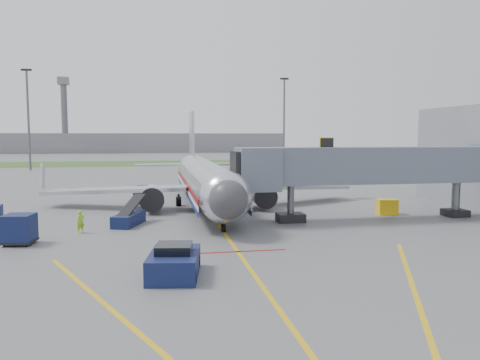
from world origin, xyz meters
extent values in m
plane|color=#565659|center=(0.00, 0.00, 0.00)|extent=(400.00, 400.00, 0.00)
cube|color=#2D4C1E|center=(0.00, 90.00, 0.01)|extent=(300.00, 25.00, 0.01)
cube|color=gold|center=(0.00, -2.00, 0.00)|extent=(0.25, 50.00, 0.01)
cube|color=maroon|center=(0.00, -4.00, 0.00)|extent=(6.00, 0.25, 0.01)
cube|color=gold|center=(-6.00, -14.00, 0.00)|extent=(9.52, 20.04, 0.01)
cube|color=gold|center=(6.00, -14.00, 0.00)|extent=(9.52, 20.04, 0.01)
cylinder|color=silver|center=(0.00, 15.00, 2.70)|extent=(3.80, 28.00, 3.80)
sphere|color=silver|center=(0.00, 1.00, 2.70)|extent=(3.80, 3.80, 3.80)
sphere|color=#38383D|center=(0.00, -0.30, 2.70)|extent=(2.74, 2.74, 2.74)
cube|color=black|center=(0.00, 0.60, 3.25)|extent=(2.20, 1.20, 0.55)
cone|color=silver|center=(0.00, 31.50, 2.70)|extent=(3.80, 5.00, 3.80)
cube|color=#B7BAC1|center=(0.00, 31.00, 6.70)|extent=(0.35, 4.20, 7.00)
cube|color=#B7BAC1|center=(-8.50, 15.00, 1.80)|extent=(15.10, 8.59, 1.13)
cube|color=#B7BAC1|center=(8.50, 15.00, 1.80)|extent=(15.10, 8.59, 1.13)
cylinder|color=silver|center=(-5.20, 12.00, 1.35)|extent=(2.10, 3.60, 2.10)
cylinder|color=silver|center=(5.20, 12.00, 1.35)|extent=(2.10, 3.60, 2.10)
cube|color=maroon|center=(1.92, 15.00, 2.35)|extent=(0.05, 28.00, 0.45)
cube|color=navy|center=(1.92, 15.00, 1.45)|extent=(0.05, 28.00, 0.35)
cylinder|color=black|center=(0.00, 2.00, 0.30)|extent=(0.28, 0.70, 0.70)
cylinder|color=black|center=(-2.60, 15.50, 0.45)|extent=(0.50, 1.00, 1.00)
cylinder|color=black|center=(2.60, 15.50, 0.45)|extent=(0.50, 1.00, 1.00)
cube|color=slate|center=(13.00, 5.00, 4.60)|extent=(20.00, 3.00, 3.00)
cube|color=slate|center=(3.20, 5.00, 4.40)|extent=(3.20, 3.60, 3.40)
cube|color=black|center=(2.00, 5.00, 4.40)|extent=(1.60, 3.00, 2.80)
cube|color=yellow|center=(9.00, 5.00, 6.40)|extent=(1.20, 0.15, 1.00)
cylinder|color=#595B60|center=(6.00, 5.00, 1.55)|extent=(0.56, 0.56, 3.10)
cube|color=black|center=(6.00, 5.00, 0.35)|extent=(2.20, 1.60, 0.70)
cylinder|color=#595B60|center=(21.00, 5.00, 1.55)|extent=(0.70, 0.70, 3.10)
cube|color=black|center=(21.00, 5.00, 0.30)|extent=(1.80, 1.80, 0.60)
cylinder|color=#595B60|center=(-30.00, 70.00, 10.00)|extent=(0.44, 0.44, 20.00)
cube|color=black|center=(-30.00, 70.00, 20.20)|extent=(2.00, 0.40, 0.40)
cylinder|color=#595B60|center=(25.00, 75.00, 10.00)|extent=(0.44, 0.44, 20.00)
cube|color=black|center=(25.00, 75.00, 20.20)|extent=(2.00, 0.40, 0.40)
cube|color=slate|center=(-10.00, 170.00, 4.00)|extent=(120.00, 14.00, 8.00)
cylinder|color=#595B60|center=(-40.00, 165.00, 14.00)|extent=(2.40, 2.40, 28.00)
cube|color=slate|center=(-40.00, 165.00, 28.50)|extent=(4.00, 4.00, 3.00)
cube|color=#0D1D3A|center=(-4.00, -8.28, 0.60)|extent=(2.98, 4.26, 1.20)
cube|color=black|center=(-4.00, -8.28, 1.37)|extent=(2.00, 2.00, 0.55)
cylinder|color=black|center=(-5.19, -9.53, 0.44)|extent=(0.37, 0.90, 0.87)
cylinder|color=black|center=(-3.25, -9.83, 0.44)|extent=(0.37, 0.90, 0.87)
cylinder|color=black|center=(-4.75, -6.72, 0.44)|extent=(0.37, 0.90, 0.87)
cylinder|color=black|center=(-2.81, -7.02, 0.44)|extent=(0.37, 0.90, 0.87)
cube|color=#0D1D3A|center=(-13.62, 0.46, 1.09)|extent=(1.99, 1.99, 1.77)
cube|color=black|center=(-13.62, 0.46, 0.21)|extent=(2.05, 2.05, 0.14)
cylinder|color=black|center=(-14.39, -0.13, 0.16)|extent=(0.29, 0.35, 0.32)
cylinder|color=black|center=(-13.03, -0.31, 0.16)|extent=(0.29, 0.35, 0.32)
cylinder|color=black|center=(-14.21, 1.23, 0.16)|extent=(0.29, 0.35, 0.32)
cylinder|color=black|center=(-12.85, 1.05, 0.16)|extent=(0.29, 0.35, 0.32)
cylinder|color=black|center=(-17.28, 8.98, 0.12)|extent=(0.23, 0.27, 0.25)
cube|color=#0D1D3A|center=(-6.09, 17.83, 1.02)|extent=(2.15, 2.15, 1.66)
cube|color=black|center=(-6.09, 17.83, 0.19)|extent=(2.22, 2.22, 0.13)
cylinder|color=black|center=(-6.92, 17.46, 0.15)|extent=(0.33, 0.37, 0.30)
cylinder|color=black|center=(-5.72, 17.00, 0.15)|extent=(0.33, 0.37, 0.30)
cylinder|color=black|center=(-6.46, 18.66, 0.15)|extent=(0.33, 0.37, 0.30)
cylinder|color=black|center=(-5.26, 18.20, 0.15)|extent=(0.33, 0.37, 0.30)
cube|color=#0D1D3A|center=(-7.00, 5.89, 0.47)|extent=(2.62, 4.03, 0.94)
cube|color=black|center=(-6.82, 6.39, 1.46)|extent=(2.27, 4.28, 1.47)
cylinder|color=black|center=(-7.94, 4.79, 0.29)|extent=(0.41, 0.63, 0.58)
cylinder|color=black|center=(-6.95, 4.44, 0.29)|extent=(0.41, 0.63, 0.58)
cylinder|color=black|center=(-7.04, 7.35, 0.29)|extent=(0.41, 0.63, 0.58)
cylinder|color=black|center=(-6.06, 7.00, 0.29)|extent=(0.41, 0.63, 0.58)
cube|color=yellow|center=(15.62, 7.03, 0.68)|extent=(1.84, 1.37, 1.36)
cylinder|color=black|center=(15.06, 7.11, 0.17)|extent=(0.27, 0.37, 0.34)
cylinder|color=black|center=(16.18, 6.94, 0.17)|extent=(0.27, 0.37, 0.34)
imported|color=#7ECD18|center=(-10.26, 3.53, 0.81)|extent=(0.71, 0.65, 1.63)
camera|label=1|loc=(-4.86, -31.52, 7.06)|focal=35.00mm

